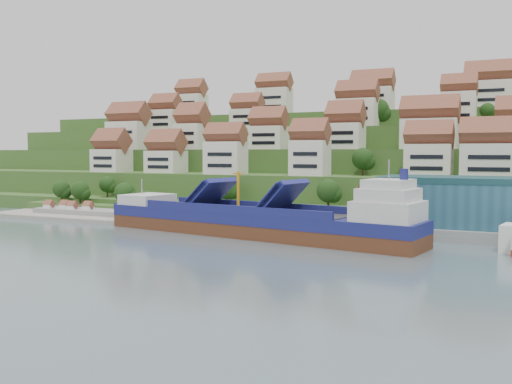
% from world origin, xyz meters
% --- Properties ---
extents(ground, '(300.00, 300.00, 0.00)m').
position_xyz_m(ground, '(0.00, 0.00, 0.00)').
color(ground, slate).
rests_on(ground, ground).
extents(quay, '(180.00, 14.00, 2.20)m').
position_xyz_m(quay, '(20.00, 15.00, 1.10)').
color(quay, gray).
rests_on(quay, ground).
extents(pebble_beach, '(45.00, 20.00, 1.00)m').
position_xyz_m(pebble_beach, '(-58.00, 12.00, 0.50)').
color(pebble_beach, gray).
rests_on(pebble_beach, ground).
extents(hillside, '(260.00, 128.00, 31.00)m').
position_xyz_m(hillside, '(0.00, 103.55, 10.66)').
color(hillside, '#2D4C1E').
rests_on(hillside, ground).
extents(hillside_village, '(155.08, 63.73, 29.32)m').
position_xyz_m(hillside_village, '(1.50, 60.73, 24.42)').
color(hillside_village, silver).
rests_on(hillside_village, ground).
extents(hillside_trees, '(141.74, 62.32, 30.81)m').
position_xyz_m(hillside_trees, '(-10.71, 43.99, 16.22)').
color(hillside_trees, '#1F4115').
rests_on(hillside_trees, ground).
extents(flagpole, '(1.28, 0.16, 8.00)m').
position_xyz_m(flagpole, '(18.11, 10.00, 6.88)').
color(flagpole, gray).
rests_on(flagpole, quay).
extents(beach_huts, '(14.40, 3.70, 2.20)m').
position_xyz_m(beach_huts, '(-60.00, 10.75, 2.10)').
color(beach_huts, white).
rests_on(beach_huts, pebble_beach).
extents(cargo_ship, '(71.71, 22.93, 15.63)m').
position_xyz_m(cargo_ship, '(0.81, -0.33, 3.04)').
color(cargo_ship, '#532C19').
rests_on(cargo_ship, ground).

